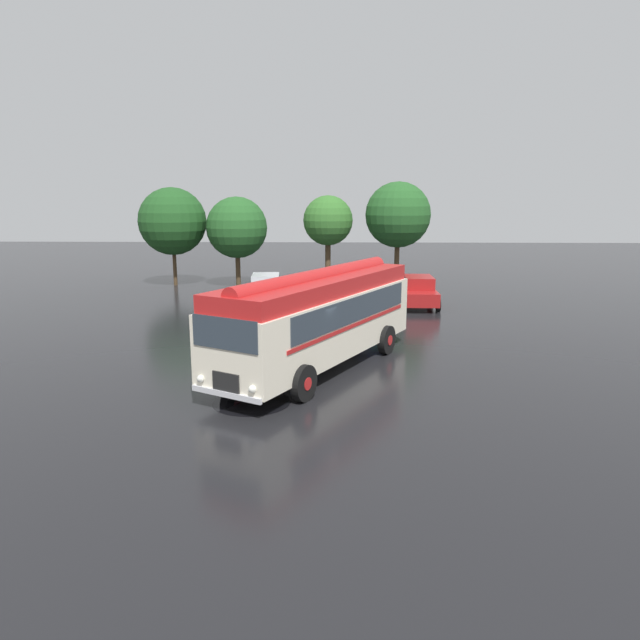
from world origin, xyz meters
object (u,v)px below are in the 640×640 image
car_near_left (266,289)px  car_far_right (418,291)px  vintage_bus (318,315)px  car_mid_right (366,290)px  car_mid_left (314,290)px

car_near_left → car_far_right: size_ratio=1.03×
vintage_bus → car_far_right: (5.08, 11.80, -1.05)m
car_mid_right → car_far_right: size_ratio=1.05×
vintage_bus → car_mid_left: vintage_bus is taller
car_mid_left → car_far_right: same height
car_near_left → car_mid_left: size_ratio=1.01×
vintage_bus → car_near_left: vintage_bus is taller
car_near_left → car_mid_left: 2.71m
vintage_bus → car_near_left: 12.79m
vintage_bus → car_mid_right: 12.46m
car_mid_right → car_far_right: 2.86m
car_near_left → vintage_bus: bearing=-74.7°
vintage_bus → car_far_right: vintage_bus is taller
vintage_bus → car_near_left: (-3.37, 12.30, -1.05)m
car_mid_left → car_near_left: bearing=178.6°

